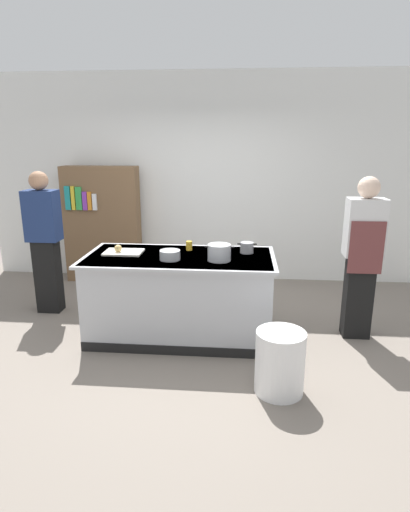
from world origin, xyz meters
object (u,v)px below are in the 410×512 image
at_px(onion, 118,248).
at_px(trash_bin, 280,362).
at_px(mixing_bowl, 170,255).
at_px(stock_pot, 219,252).
at_px(juice_cup, 189,246).
at_px(person_guest, 45,240).
at_px(sauce_pan, 247,248).
at_px(person_chef, 362,255).
at_px(bookshelf, 102,224).

relative_size(onion, trash_bin, 0.15).
bearing_deg(mixing_bowl, stock_pot, 1.68).
bearing_deg(juice_cup, stock_pot, -46.99).
bearing_deg(person_guest, sauce_pan, 98.86).
xyz_separation_m(mixing_bowl, person_guest, (-1.64, 0.69, -0.04)).
height_order(juice_cup, person_guest, person_guest).
bearing_deg(sauce_pan, trash_bin, -76.40).
distance_m(stock_pot, juice_cup, 0.51).
relative_size(sauce_pan, mixing_bowl, 1.00).
bearing_deg(person_chef, mixing_bowl, 91.97).
bearing_deg(trash_bin, stock_pot, 123.27).
xyz_separation_m(sauce_pan, mixing_bowl, (-0.77, -0.33, -0.01)).
distance_m(person_guest, bookshelf, 1.29).
height_order(onion, bookshelf, bookshelf).
height_order(sauce_pan, bookshelf, bookshelf).
bearing_deg(juice_cup, person_chef, -2.70).
height_order(stock_pot, bookshelf, bookshelf).
bearing_deg(trash_bin, onion, 148.32).
height_order(stock_pot, person_chef, person_chef).
relative_size(juice_cup, trash_bin, 0.18).
bearing_deg(juice_cup, sauce_pan, -5.22).
relative_size(stock_pot, mixing_bowl, 1.44).
bearing_deg(onion, person_guest, 153.60).
xyz_separation_m(trash_bin, person_chef, (0.91, 1.15, 0.64)).
relative_size(trash_bin, person_chef, 0.32).
relative_size(mixing_bowl, trash_bin, 0.38).
bearing_deg(trash_bin, person_chef, 51.60).
distance_m(sauce_pan, person_chef, 1.19).
distance_m(sauce_pan, bookshelf, 2.66).
height_order(juice_cup, person_chef, person_chef).
bearing_deg(onion, person_chef, 3.03).
xyz_separation_m(person_chef, person_guest, (-3.61, 0.39, -0.00)).
bearing_deg(sauce_pan, mixing_bowl, -156.73).
bearing_deg(bookshelf, juice_cup, -46.28).
height_order(onion, sauce_pan, sauce_pan).
xyz_separation_m(stock_pot, juice_cup, (-0.35, 0.38, -0.03)).
relative_size(onion, sauce_pan, 0.39).
bearing_deg(trash_bin, person_guest, 150.32).
bearing_deg(juice_cup, mixing_bowl, -110.41).
xyz_separation_m(stock_pot, sauce_pan, (0.28, 0.32, -0.02)).
relative_size(sauce_pan, bookshelf, 0.12).
distance_m(juice_cup, trash_bin, 1.68).
height_order(trash_bin, person_guest, person_guest).
height_order(onion, person_chef, person_chef).
height_order(stock_pot, mixing_bowl, stock_pot).
xyz_separation_m(juice_cup, trash_bin, (0.91, -1.23, -0.68)).
relative_size(stock_pot, person_guest, 0.17).
height_order(mixing_bowl, juice_cup, juice_cup).
height_order(juice_cup, bookshelf, bookshelf).
distance_m(stock_pot, bookshelf, 2.67).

